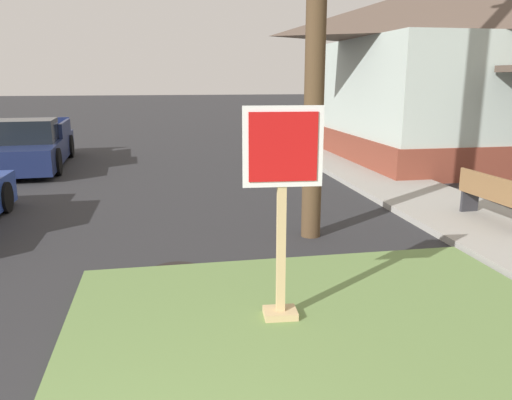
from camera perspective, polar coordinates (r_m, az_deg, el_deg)
The scene contains 6 objects.
grass_corner_patch at distance 4.87m, azimuth 11.45°, elevation -18.83°, with size 5.50×5.97×0.08m, color #668447.
sidewalk_strip at distance 10.48m, azimuth 22.10°, elevation -1.63°, with size 2.20×18.79×0.12m, color #9E9B93.
stop_sign at distance 5.28m, azimuth 2.91°, elevation -1.70°, with size 0.82×0.30×2.29m.
manhole_cover at distance 7.23m, azimuth -9.01°, elevation -7.85°, with size 0.70×0.70×0.02m, color black.
pickup_truck_navy at distance 16.66m, azimuth -24.05°, elevation 5.48°, with size 2.28×5.70×1.48m.
street_bench at distance 9.87m, azimuth 25.43°, elevation 0.35°, with size 0.50×1.77×0.85m.
Camera 1 is at (0.67, -1.80, 2.63)m, focal length 35.55 mm.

